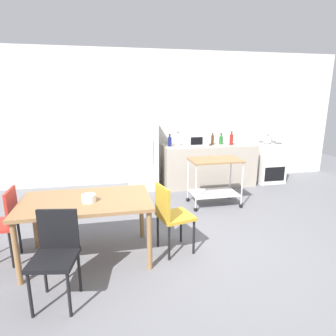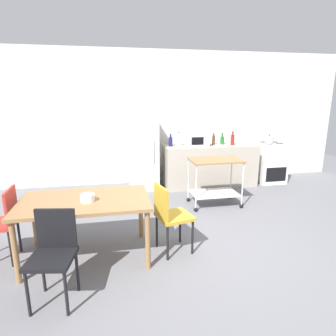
{
  "view_description": "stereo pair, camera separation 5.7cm",
  "coord_description": "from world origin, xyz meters",
  "px_view_note": "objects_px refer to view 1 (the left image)",
  "views": [
    {
      "loc": [
        -1.22,
        -3.16,
        1.93
      ],
      "look_at": [
        -0.31,
        1.2,
        0.8
      ],
      "focal_mm": 30.41,
      "sensor_mm": 36.0,
      "label": 1
    },
    {
      "loc": [
        -1.16,
        -3.17,
        1.93
      ],
      "look_at": [
        -0.31,
        1.2,
        0.8
      ],
      "focal_mm": 30.41,
      "sensor_mm": 36.0,
      "label": 2
    }
  ],
  "objects_px": {
    "stove_oven": "(268,162)",
    "bottle_hot_sauce": "(178,140)",
    "microwave": "(196,140)",
    "chair_black": "(56,251)",
    "refrigerator": "(142,153)",
    "bottle_vinegar": "(231,139)",
    "kettle": "(268,139)",
    "bottle_wine": "(170,141)",
    "fruit_bowl": "(89,198)",
    "kitchen_cart": "(215,174)",
    "chair_mustard": "(171,214)",
    "bottle_olive_oil": "(221,140)",
    "bottle_sparkling_water": "(212,140)",
    "dining_table": "(86,206)",
    "chair_red": "(3,221)"
  },
  "relations": [
    {
      "from": "chair_mustard",
      "to": "kitchen_cart",
      "type": "height_order",
      "value": "chair_mustard"
    },
    {
      "from": "kettle",
      "to": "chair_red",
      "type": "bearing_deg",
      "value": -153.99
    },
    {
      "from": "fruit_bowl",
      "to": "chair_mustard",
      "type": "bearing_deg",
      "value": 0.29
    },
    {
      "from": "stove_oven",
      "to": "bottle_hot_sauce",
      "type": "distance_m",
      "value": 2.22
    },
    {
      "from": "bottle_olive_oil",
      "to": "fruit_bowl",
      "type": "xyz_separation_m",
      "value": [
        -2.68,
        -2.67,
        -0.2
      ]
    },
    {
      "from": "kitchen_cart",
      "to": "chair_red",
      "type": "bearing_deg",
      "value": -158.06
    },
    {
      "from": "kettle",
      "to": "bottle_sparkling_water",
      "type": "bearing_deg",
      "value": 172.97
    },
    {
      "from": "dining_table",
      "to": "bottle_olive_oil",
      "type": "relative_size",
      "value": 6.22
    },
    {
      "from": "stove_oven",
      "to": "bottle_wine",
      "type": "xyz_separation_m",
      "value": [
        -2.32,
        0.03,
        0.55
      ]
    },
    {
      "from": "kitchen_cart",
      "to": "bottle_olive_oil",
      "type": "relative_size",
      "value": 3.77
    },
    {
      "from": "fruit_bowl",
      "to": "bottle_vinegar",
      "type": "bearing_deg",
      "value": 41.49
    },
    {
      "from": "microwave",
      "to": "bottle_vinegar",
      "type": "relative_size",
      "value": 1.58
    },
    {
      "from": "microwave",
      "to": "bottle_sparkling_water",
      "type": "xyz_separation_m",
      "value": [
        0.4,
        0.07,
        -0.02
      ]
    },
    {
      "from": "stove_oven",
      "to": "bottle_hot_sauce",
      "type": "relative_size",
      "value": 3.1
    },
    {
      "from": "bottle_wine",
      "to": "bottle_hot_sauce",
      "type": "distance_m",
      "value": 0.18
    },
    {
      "from": "bottle_olive_oil",
      "to": "kettle",
      "type": "distance_m",
      "value": 1.05
    },
    {
      "from": "refrigerator",
      "to": "kitchen_cart",
      "type": "bearing_deg",
      "value": -47.15
    },
    {
      "from": "stove_oven",
      "to": "refrigerator",
      "type": "relative_size",
      "value": 0.59
    },
    {
      "from": "chair_red",
      "to": "refrigerator",
      "type": "relative_size",
      "value": 0.57
    },
    {
      "from": "bottle_wine",
      "to": "bottle_olive_oil",
      "type": "height_order",
      "value": "bottle_wine"
    },
    {
      "from": "refrigerator",
      "to": "stove_oven",
      "type": "bearing_deg",
      "value": -1.6
    },
    {
      "from": "chair_black",
      "to": "kettle",
      "type": "distance_m",
      "value": 5.1
    },
    {
      "from": "refrigerator",
      "to": "bottle_vinegar",
      "type": "distance_m",
      "value": 1.95
    },
    {
      "from": "stove_oven",
      "to": "bottle_olive_oil",
      "type": "relative_size",
      "value": 3.82
    },
    {
      "from": "chair_mustard",
      "to": "fruit_bowl",
      "type": "distance_m",
      "value": 1.0
    },
    {
      "from": "kitchen_cart",
      "to": "microwave",
      "type": "height_order",
      "value": "microwave"
    },
    {
      "from": "fruit_bowl",
      "to": "bottle_hot_sauce",
      "type": "bearing_deg",
      "value": 57.37
    },
    {
      "from": "chair_red",
      "to": "bottle_olive_oil",
      "type": "relative_size",
      "value": 3.69
    },
    {
      "from": "fruit_bowl",
      "to": "refrigerator",
      "type": "bearing_deg",
      "value": 70.81
    },
    {
      "from": "bottle_vinegar",
      "to": "microwave",
      "type": "bearing_deg",
      "value": 176.68
    },
    {
      "from": "chair_black",
      "to": "microwave",
      "type": "height_order",
      "value": "microwave"
    },
    {
      "from": "bottle_sparkling_water",
      "to": "dining_table",
      "type": "bearing_deg",
      "value": -134.38
    },
    {
      "from": "bottle_hot_sauce",
      "to": "bottle_olive_oil",
      "type": "height_order",
      "value": "bottle_hot_sauce"
    },
    {
      "from": "refrigerator",
      "to": "microwave",
      "type": "height_order",
      "value": "refrigerator"
    },
    {
      "from": "chair_mustard",
      "to": "microwave",
      "type": "distance_m",
      "value": 2.85
    },
    {
      "from": "chair_red",
      "to": "refrigerator",
      "type": "bearing_deg",
      "value": 140.97
    },
    {
      "from": "chair_black",
      "to": "bottle_sparkling_water",
      "type": "distance_m",
      "value": 4.31
    },
    {
      "from": "stove_oven",
      "to": "kitchen_cart",
      "type": "distance_m",
      "value": 2.1
    },
    {
      "from": "bottle_olive_oil",
      "to": "bottle_vinegar",
      "type": "height_order",
      "value": "bottle_vinegar"
    },
    {
      "from": "microwave",
      "to": "chair_red",
      "type": "bearing_deg",
      "value": -142.28
    },
    {
      "from": "stove_oven",
      "to": "kettle",
      "type": "distance_m",
      "value": 0.57
    },
    {
      "from": "kitchen_cart",
      "to": "microwave",
      "type": "xyz_separation_m",
      "value": [
        -0.0,
        1.14,
        0.46
      ]
    },
    {
      "from": "bottle_hot_sauce",
      "to": "microwave",
      "type": "distance_m",
      "value": 0.39
    },
    {
      "from": "refrigerator",
      "to": "bottle_sparkling_water",
      "type": "distance_m",
      "value": 1.56
    },
    {
      "from": "chair_mustard",
      "to": "fruit_bowl",
      "type": "bearing_deg",
      "value": 76.77
    },
    {
      "from": "bottle_olive_oil",
      "to": "kitchen_cart",
      "type": "bearing_deg",
      "value": -115.94
    },
    {
      "from": "microwave",
      "to": "chair_black",
      "type": "bearing_deg",
      "value": -126.29
    },
    {
      "from": "chair_mustard",
      "to": "stove_oven",
      "type": "xyz_separation_m",
      "value": [
        2.87,
        2.59,
        -0.07
      ]
    },
    {
      "from": "chair_red",
      "to": "chair_mustard",
      "type": "bearing_deg",
      "value": 83.35
    },
    {
      "from": "chair_red",
      "to": "chair_black",
      "type": "height_order",
      "value": "same"
    }
  ]
}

